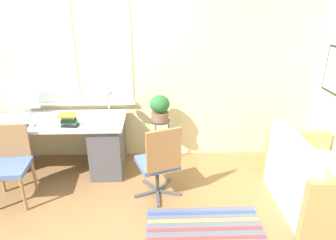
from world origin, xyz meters
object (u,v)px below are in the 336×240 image
(desk_lamp, at_px, (108,97))
(office_chair_swivel, at_px, (159,162))
(couch_loveseat, at_px, (311,182))
(mouse, at_px, (35,125))
(desk_chair_wooden, at_px, (9,162))
(monitor, at_px, (21,96))
(keyboard, at_px, (13,127))
(book_stack, at_px, (69,120))
(potted_plant, at_px, (160,107))
(plant_stand, at_px, (160,125))

(desk_lamp, bearing_deg, office_chair_swivel, -48.37)
(office_chair_swivel, bearing_deg, couch_loveseat, 152.70)
(mouse, height_order, desk_chair_wooden, desk_chair_wooden)
(couch_loveseat, bearing_deg, mouse, 78.70)
(mouse, xyz_separation_m, desk_chair_wooden, (-0.18, -0.40, -0.28))
(monitor, distance_m, keyboard, 0.51)
(book_stack, xyz_separation_m, potted_plant, (1.11, 0.36, 0.01))
(desk_lamp, bearing_deg, desk_chair_wooden, -146.67)
(desk_lamp, xyz_separation_m, book_stack, (-0.45, -0.30, -0.19))
(desk_lamp, height_order, plant_stand, desk_lamp)
(office_chair_swivel, height_order, couch_loveseat, office_chair_swivel)
(monitor, bearing_deg, office_chair_swivel, -25.38)
(couch_loveseat, xyz_separation_m, plant_stand, (-1.68, 0.99, 0.29))
(mouse, height_order, plant_stand, mouse)
(monitor, xyz_separation_m, keyboard, (0.04, -0.45, -0.25))
(keyboard, xyz_separation_m, book_stack, (0.68, 0.02, 0.07))
(keyboard, distance_m, desk_chair_wooden, 0.47)
(desk_chair_wooden, bearing_deg, mouse, 62.11)
(mouse, relative_size, plant_stand, 0.09)
(monitor, relative_size, desk_chair_wooden, 0.55)
(book_stack, distance_m, couch_loveseat, 2.90)
(desk_lamp, distance_m, book_stack, 0.57)
(book_stack, height_order, office_chair_swivel, office_chair_swivel)
(desk_chair_wooden, height_order, potted_plant, potted_plant)
(keyboard, height_order, desk_chair_wooden, desk_chair_wooden)
(plant_stand, bearing_deg, book_stack, -162.02)
(mouse, distance_m, desk_lamp, 0.95)
(monitor, distance_m, desk_chair_wooden, 0.98)
(desk_lamp, xyz_separation_m, potted_plant, (0.66, 0.06, -0.18))
(office_chair_swivel, bearing_deg, desk_chair_wooden, -21.63)
(keyboard, relative_size, desk_lamp, 0.89)
(book_stack, relative_size, plant_stand, 0.35)
(mouse, bearing_deg, keyboard, -173.95)
(office_chair_swivel, height_order, potted_plant, potted_plant)
(plant_stand, bearing_deg, keyboard, -168.12)
(desk_chair_wooden, distance_m, potted_plant, 1.90)
(monitor, xyz_separation_m, desk_chair_wooden, (0.11, -0.82, -0.52))
(potted_plant, bearing_deg, plant_stand, -90.00)
(monitor, height_order, keyboard, monitor)
(desk_chair_wooden, distance_m, plant_stand, 1.87)
(mouse, bearing_deg, potted_plant, 12.82)
(couch_loveseat, bearing_deg, plant_stand, 59.46)
(keyboard, relative_size, potted_plant, 0.98)
(plant_stand, xyz_separation_m, potted_plant, (0.00, 0.00, 0.26))
(desk_chair_wooden, bearing_deg, couch_loveseat, -7.87)
(monitor, relative_size, book_stack, 2.12)
(desk_lamp, relative_size, book_stack, 1.65)
(monitor, relative_size, desk_lamp, 1.28)
(book_stack, bearing_deg, desk_lamp, 33.84)
(mouse, relative_size, desk_chair_wooden, 0.07)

